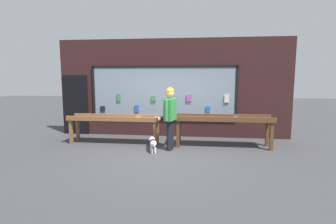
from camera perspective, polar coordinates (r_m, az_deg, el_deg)
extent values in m
plane|color=#38383A|center=(6.94, -1.30, -9.50)|extent=(40.00, 40.00, 0.00)
cube|color=#331919|center=(9.02, 0.88, 5.21)|extent=(7.92, 0.20, 3.33)
cube|color=gray|center=(8.94, -1.14, 4.30)|extent=(4.90, 0.03, 1.74)
cube|color=black|center=(8.93, -1.15, 9.86)|extent=(4.98, 0.06, 0.08)
cube|color=black|center=(9.03, -1.13, -1.21)|extent=(4.98, 0.06, 0.08)
cube|color=black|center=(9.60, -15.81, 4.24)|extent=(0.08, 0.06, 1.74)
cube|color=black|center=(8.93, 14.65, 4.04)|extent=(0.08, 0.06, 1.74)
cube|color=black|center=(9.49, -14.03, 0.67)|extent=(0.16, 0.03, 0.19)
cube|color=#338C4C|center=(9.26, -10.68, 3.14)|extent=(0.12, 0.03, 0.25)
cube|color=#2659B2|center=(9.12, -6.81, 0.75)|extent=(0.13, 0.03, 0.25)
cube|color=#338C4C|center=(8.97, -3.16, 2.91)|extent=(0.14, 0.03, 0.18)
cube|color=#338C4C|center=(8.91, 0.93, 0.60)|extent=(0.15, 0.03, 0.20)
cube|color=#994CA5|center=(8.83, 4.56, 3.05)|extent=(0.16, 0.03, 0.23)
cube|color=#2659B2|center=(8.87, 8.68, 0.55)|extent=(0.13, 0.03, 0.22)
cube|color=silver|center=(8.87, 12.67, 2.84)|extent=(0.16, 0.03, 0.25)
cube|color=black|center=(9.93, -19.44, 1.45)|extent=(0.90, 0.04, 2.10)
cube|color=brown|center=(8.60, -20.35, -4.09)|extent=(0.09, 0.09, 0.74)
cube|color=brown|center=(7.76, -2.86, -4.86)|extent=(0.09, 0.09, 0.74)
cube|color=brown|center=(8.99, -19.05, -3.54)|extent=(0.09, 0.09, 0.74)
cube|color=brown|center=(8.18, -2.32, -4.20)|extent=(0.09, 0.09, 0.74)
cube|color=brown|center=(8.22, -11.64, -1.54)|extent=(2.82, 0.61, 0.04)
cube|color=brown|center=(7.96, -12.28, -1.42)|extent=(2.82, 0.07, 0.12)
cube|color=brown|center=(8.46, -11.06, -0.85)|extent=(2.82, 0.07, 0.12)
cube|color=#2659B2|center=(8.77, -19.20, -0.99)|extent=(0.17, 0.21, 0.03)
cube|color=orange|center=(8.68, -17.66, -1.06)|extent=(0.16, 0.22, 0.02)
cube|color=#994CA5|center=(8.56, -15.86, -1.08)|extent=(0.20, 0.23, 0.03)
cube|color=#338C4C|center=(8.48, -14.32, -1.14)|extent=(0.14, 0.19, 0.02)
cube|color=yellow|center=(8.11, -12.71, -1.46)|extent=(0.15, 0.22, 0.03)
cube|color=#2659B2|center=(8.00, -11.02, -1.54)|extent=(0.17, 0.25, 0.03)
cube|color=yellow|center=(7.96, -9.29, -1.54)|extent=(0.17, 0.21, 0.03)
cube|color=yellow|center=(8.16, -6.54, -1.24)|extent=(0.18, 0.22, 0.03)
cube|color=orange|center=(7.87, -5.09, -1.54)|extent=(0.18, 0.25, 0.03)
cube|color=silver|center=(8.04, -2.51, -1.33)|extent=(0.17, 0.21, 0.03)
cube|color=brown|center=(7.65, 2.18, -4.81)|extent=(0.09, 0.09, 0.79)
cube|color=brown|center=(7.87, 21.61, -5.00)|extent=(0.09, 0.09, 0.79)
cube|color=brown|center=(8.13, 2.49, -4.07)|extent=(0.09, 0.09, 0.79)
cube|color=brown|center=(8.34, 20.78, -4.27)|extent=(0.09, 0.09, 0.79)
cube|color=brown|center=(7.81, 11.97, -1.60)|extent=(2.82, 0.66, 0.04)
cube|color=brown|center=(7.51, 12.17, -1.50)|extent=(2.82, 0.07, 0.12)
cube|color=brown|center=(8.10, 11.81, -0.84)|extent=(2.82, 0.07, 0.12)
cube|color=red|center=(7.90, 2.54, -1.11)|extent=(0.16, 0.22, 0.02)
cube|color=red|center=(7.92, 6.04, -1.11)|extent=(0.14, 0.20, 0.03)
cube|color=black|center=(7.81, 9.04, -1.31)|extent=(0.18, 0.24, 0.02)
cube|color=#338C4C|center=(7.81, 11.85, -1.36)|extent=(0.17, 0.25, 0.02)
cube|color=#5999A5|center=(8.02, 14.66, -1.20)|extent=(0.15, 0.23, 0.03)
cube|color=#994CA5|center=(7.88, 18.33, -1.53)|extent=(0.16, 0.23, 0.02)
cube|color=#994CA5|center=(8.04, 21.03, -1.45)|extent=(0.16, 0.18, 0.02)
cylinder|color=black|center=(7.31, 0.24, -5.18)|extent=(0.14, 0.14, 0.85)
cylinder|color=black|center=(7.46, 0.70, -4.92)|extent=(0.14, 0.14, 0.85)
cube|color=#338C3F|center=(7.26, 0.47, 0.53)|extent=(0.33, 0.52, 0.60)
cylinder|color=#338C3F|center=(6.98, -0.39, 0.37)|extent=(0.09, 0.09, 0.57)
cylinder|color=#338C3F|center=(7.54, 1.28, 0.91)|extent=(0.09, 0.09, 0.57)
sphere|color=tan|center=(7.22, 0.48, 3.96)|extent=(0.23, 0.23, 0.23)
sphere|color=orange|center=(7.22, 0.48, 4.51)|extent=(0.22, 0.22, 0.22)
ellipsoid|color=white|center=(7.21, -3.27, -6.75)|extent=(0.30, 0.44, 0.19)
ellipsoid|color=black|center=(7.21, -3.27, -6.68)|extent=(0.26, 0.29, 0.20)
sphere|color=white|center=(7.43, -3.50, -6.01)|extent=(0.17, 0.17, 0.17)
cylinder|color=white|center=(6.98, -3.04, -6.99)|extent=(0.06, 0.10, 0.12)
cylinder|color=white|center=(7.38, -3.01, -7.82)|extent=(0.04, 0.04, 0.16)
cylinder|color=white|center=(7.37, -3.74, -7.85)|extent=(0.04, 0.04, 0.16)
cylinder|color=white|center=(7.15, -2.77, -8.33)|extent=(0.04, 0.04, 0.16)
cylinder|color=white|center=(7.14, -3.52, -8.36)|extent=(0.04, 0.04, 0.16)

